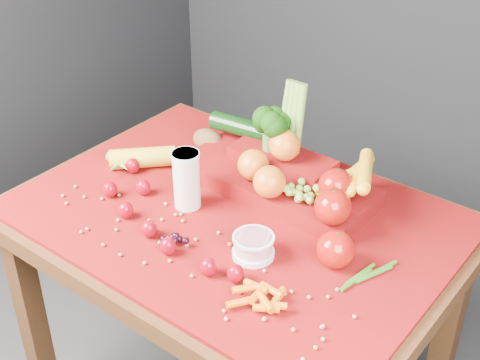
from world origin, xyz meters
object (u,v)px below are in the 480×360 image
Objects in this scene: table at (235,247)px; produce_mound at (289,175)px; milk_glass at (186,178)px; yogurt_bowl at (253,245)px.

produce_mound is at bearing 69.05° from table.
produce_mound reaches higher than table.
yogurt_bowl is (0.25, -0.06, -0.05)m from milk_glass.
table is 1.83× the size of produce_mound.
milk_glass is at bearing -131.75° from produce_mound.
yogurt_bowl is at bearing -37.65° from table.
table is 0.23m from produce_mound.
milk_glass is 0.25× the size of produce_mound.
yogurt_bowl reaches higher than table.
yogurt_bowl is 0.27m from produce_mound.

